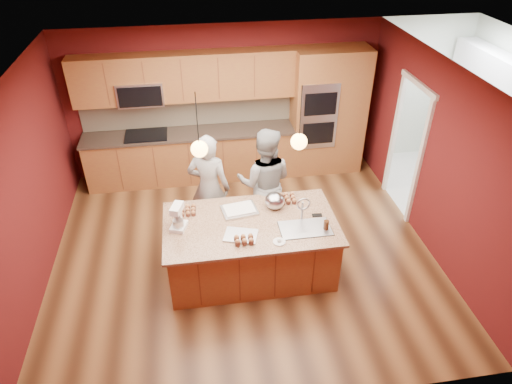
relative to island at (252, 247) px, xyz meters
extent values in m
plane|color=#432614|center=(-0.07, 0.43, -0.43)|extent=(5.50, 5.50, 0.00)
plane|color=white|center=(-0.07, 0.43, 2.27)|extent=(5.50, 5.50, 0.00)
plane|color=#551213|center=(-0.07, 2.93, 0.92)|extent=(5.50, 0.00, 5.50)
plane|color=#551213|center=(-0.07, -2.07, 0.92)|extent=(5.50, 0.00, 5.50)
plane|color=#551213|center=(-2.82, 0.43, 0.92)|extent=(0.00, 5.00, 5.00)
plane|color=#551213|center=(2.68, 0.43, 0.92)|extent=(0.00, 5.00, 5.00)
cube|color=brown|center=(-0.72, 2.63, 0.02)|extent=(3.70, 0.60, 0.90)
cube|color=#2D231C|center=(-0.72, 2.62, 0.48)|extent=(3.74, 0.64, 0.04)
cube|color=beige|center=(-0.72, 2.92, 0.79)|extent=(3.70, 0.03, 0.56)
cube|color=brown|center=(-0.72, 2.75, 1.47)|extent=(3.70, 0.36, 0.80)
cube|color=black|center=(-1.47, 2.61, 0.51)|extent=(0.72, 0.52, 0.03)
cube|color=#B8BAC1|center=(-1.47, 2.73, 1.25)|extent=(0.76, 0.40, 0.40)
cube|color=brown|center=(1.53, 2.63, 0.72)|extent=(0.80, 0.60, 2.30)
cube|color=#B8BAC1|center=(1.53, 2.33, 0.77)|extent=(0.66, 0.04, 1.20)
cube|color=brown|center=(2.18, 2.63, 0.72)|extent=(0.50, 0.60, 2.30)
plane|color=beige|center=(3.58, 1.63, -0.43)|extent=(2.60, 2.60, 0.00)
plane|color=beige|center=(4.48, 1.63, 0.92)|extent=(0.00, 2.70, 2.70)
cube|color=white|center=(4.28, 1.63, 1.52)|extent=(0.35, 2.40, 0.75)
cylinder|color=black|center=(-0.61, 0.00, 1.92)|extent=(0.01, 0.01, 0.70)
sphere|color=#FFB04F|center=(-0.61, 0.00, 1.57)|extent=(0.20, 0.20, 0.20)
cylinder|color=black|center=(0.58, 0.00, 1.92)|extent=(0.01, 0.01, 0.70)
sphere|color=#FFB04F|center=(0.58, 0.00, 1.57)|extent=(0.20, 0.20, 0.20)
cube|color=brown|center=(-0.02, 0.00, -0.03)|extent=(2.19, 1.19, 0.80)
cube|color=tan|center=(-0.02, 0.00, 0.39)|extent=(2.29, 1.29, 0.04)
cube|color=#B8BAC1|center=(0.67, -0.22, 0.33)|extent=(0.66, 0.38, 0.18)
imported|color=black|center=(-0.50, 0.90, 0.43)|extent=(0.73, 0.59, 1.72)
imported|color=slate|center=(0.33, 0.90, 0.44)|extent=(0.99, 0.85, 1.74)
cube|color=white|center=(-0.95, 0.04, 0.44)|extent=(0.25, 0.28, 0.05)
cube|color=white|center=(-0.95, 0.14, 0.58)|extent=(0.11, 0.10, 0.24)
cube|color=white|center=(-0.95, 0.06, 0.71)|extent=(0.19, 0.26, 0.09)
cylinder|color=#B4B6BC|center=(-0.95, 0.00, 0.50)|extent=(0.14, 0.14, 0.13)
cube|color=silver|center=(-0.13, 0.29, 0.43)|extent=(0.51, 0.41, 0.03)
cube|color=white|center=(-0.13, 0.29, 0.45)|extent=(0.45, 0.34, 0.02)
cube|color=#B8BAC1|center=(-0.18, -0.25, 0.42)|extent=(0.48, 0.40, 0.02)
ellipsoid|color=#B4B6BC|center=(0.36, 0.30, 0.52)|extent=(0.28, 0.28, 0.24)
cylinder|color=white|center=(0.28, -0.44, 0.42)|extent=(0.16, 0.16, 0.01)
cylinder|color=#381E0E|center=(0.93, -0.28, 0.48)|extent=(0.07, 0.07, 0.14)
cube|color=black|center=(0.90, 0.03, 0.42)|extent=(0.14, 0.08, 0.01)
cube|color=white|center=(4.15, 1.24, 0.13)|extent=(0.88, 0.89, 1.12)
cube|color=white|center=(4.11, 2.06, 0.01)|extent=(0.59, 0.61, 0.88)
camera|label=1|loc=(-0.68, -4.72, 4.11)|focal=32.00mm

